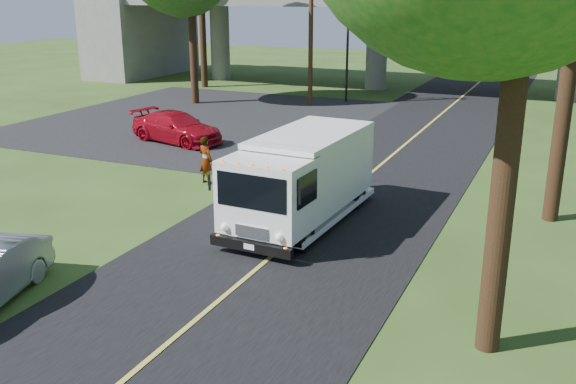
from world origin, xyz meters
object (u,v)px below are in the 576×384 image
Objects in this scene: step_van at (303,176)px; pedestrian at (206,160)px; utility_pole at (311,24)px; traffic_signal at (347,47)px; red_sedan at (177,127)px.

pedestrian is at bearing 156.01° from step_van.
pedestrian is (-4.56, 2.28, -0.56)m from step_van.
utility_pole reaches higher than step_van.
traffic_signal reaches higher than red_sedan.
utility_pole reaches higher than red_sedan.
step_van is at bearing 174.42° from pedestrian.
utility_pole is at bearing -59.55° from pedestrian.
pedestrian is (4.46, -4.92, 0.18)m from red_sedan.
utility_pole reaches higher than traffic_signal.
step_van is 1.37× the size of red_sedan.
pedestrian reaches higher than red_sedan.
red_sedan is (-1.80, -11.01, -3.94)m from utility_pole.
utility_pole is 19.84m from step_van.
red_sedan is at bearing -104.24° from traffic_signal.
step_van is at bearing -68.38° from utility_pole.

